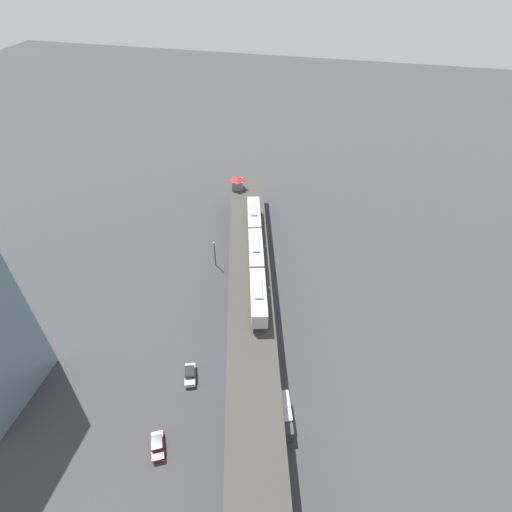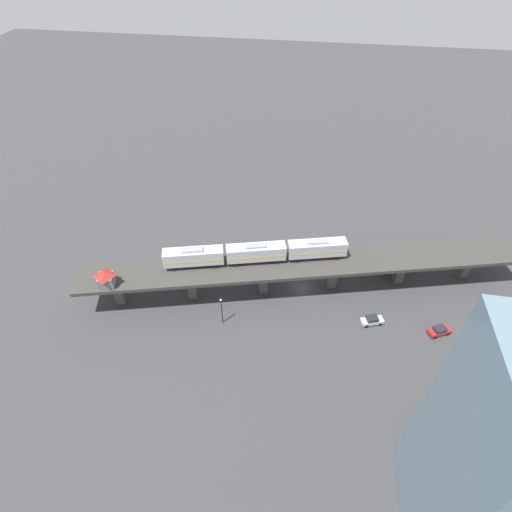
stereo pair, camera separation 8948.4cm
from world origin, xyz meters
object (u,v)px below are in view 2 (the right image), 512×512
object	(u,v)px
signal_hut	(106,278)
street_car_silver	(372,320)
street_lamp	(222,309)
street_car_red	(440,331)
subway_train	(256,252)
delivery_truck	(387,261)

from	to	relation	value
signal_hut	street_car_silver	world-z (taller)	signal_hut
street_lamp	street_car_red	bearing A→B (deg)	95.57
subway_train	signal_hut	size ratio (longest dim) A/B	9.28
street_car_red	street_lamp	bearing A→B (deg)	-84.43
street_car_silver	signal_hut	bearing A→B (deg)	-84.37
subway_train	street_car_silver	distance (m)	26.87
street_car_red	delivery_truck	xyz separation A→B (m)	(-17.83, -8.72, 0.82)
signal_hut	street_car_silver	bearing A→B (deg)	95.63
subway_train	street_car_red	xyz separation A→B (m)	(6.69, 37.29, -9.19)
street_car_silver	delivery_truck	size ratio (longest dim) A/B	0.63
street_car_red	delivery_truck	distance (m)	19.87
street_car_red	street_lamp	xyz separation A→B (m)	(4.13, -42.29, 3.17)
street_lamp	signal_hut	bearing A→B (deg)	-88.76
subway_train	street_car_red	distance (m)	38.99
signal_hut	delivery_truck	xyz separation A→B (m)	(-22.44, 55.86, -7.62)
street_car_silver	street_lamp	xyz separation A→B (m)	(4.62, -29.48, 3.17)
signal_hut	street_car_red	world-z (taller)	signal_hut
signal_hut	street_car_red	bearing A→B (deg)	94.08
signal_hut	street_lamp	xyz separation A→B (m)	(-0.48, 22.29, -5.28)
subway_train	street_lamp	world-z (taller)	subway_train
delivery_truck	street_lamp	bearing A→B (deg)	-56.81
street_car_silver	delivery_truck	xyz separation A→B (m)	(-17.34, 4.10, 0.82)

